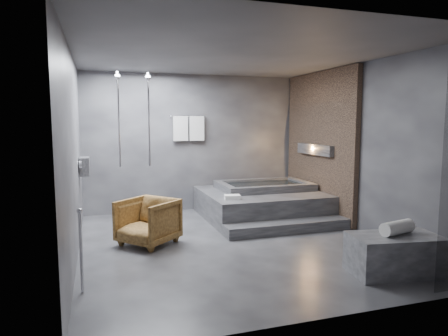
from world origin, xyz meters
name	(u,v)px	position (x,y,z in m)	size (l,w,h in m)	color
room	(253,129)	(0.40, 0.24, 1.73)	(5.00, 5.04, 2.82)	#28282A
tub_deck	(261,204)	(1.05, 1.45, 0.25)	(2.20, 2.00, 0.50)	#2D2D2F
tub_step	(288,227)	(1.05, 0.27, 0.09)	(2.20, 0.36, 0.18)	#2D2D2F
concrete_bench	(395,254)	(1.45, -1.77, 0.24)	(1.06, 0.58, 0.48)	#38383B
driftwood_chair	(148,222)	(-1.26, 0.33, 0.35)	(0.74, 0.76, 0.69)	#472D11
rolled_towel	(397,228)	(1.49, -1.74, 0.56)	(0.17, 0.17, 0.47)	white
deck_towel	(232,197)	(0.26, 0.86, 0.54)	(0.27, 0.20, 0.07)	white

